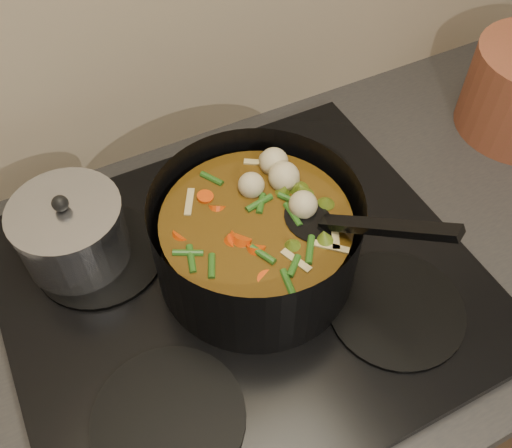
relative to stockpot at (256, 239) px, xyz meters
name	(u,v)px	position (x,y,z in m)	size (l,w,h in m)	color
counter	(247,410)	(-0.03, -0.02, -0.54)	(2.64, 0.64, 0.91)	brown
stovetop	(243,285)	(-0.03, -0.02, -0.07)	(0.62, 0.54, 0.03)	black
stockpot	(256,239)	(0.00, 0.00, 0.00)	(0.34, 0.35, 0.20)	black
saucepan	(72,233)	(-0.21, 0.13, -0.01)	(0.15, 0.15, 0.12)	silver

